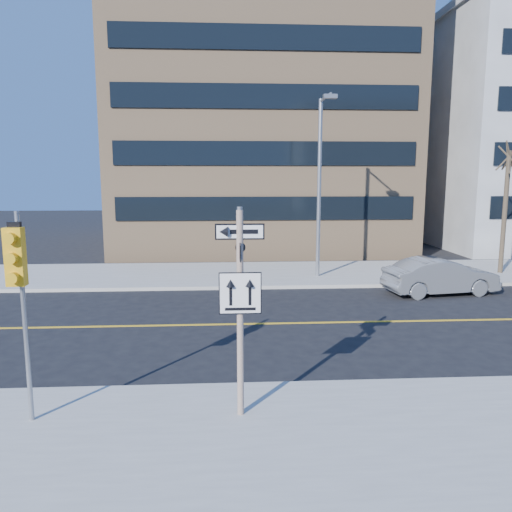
{
  "coord_description": "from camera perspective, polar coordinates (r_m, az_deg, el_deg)",
  "views": [
    {
      "loc": [
        -0.25,
        -11.68,
        4.76
      ],
      "look_at": [
        0.69,
        4.0,
        2.25
      ],
      "focal_mm": 35.0,
      "sensor_mm": 36.0,
      "label": 1
    }
  ],
  "objects": [
    {
      "name": "building_brick",
      "position": [
        36.99,
        0.06,
        15.68
      ],
      "size": [
        18.0,
        18.0,
        18.0
      ],
      "primitive_type": "cube",
      "color": "tan",
      "rests_on": "ground"
    },
    {
      "name": "traffic_signal",
      "position": [
        9.92,
        -25.6,
        -1.87
      ],
      "size": [
        0.32,
        0.45,
        4.0
      ],
      "color": "gray",
      "rests_on": "near_sidewalk"
    },
    {
      "name": "ground",
      "position": [
        12.62,
        -2.11,
        -13.08
      ],
      "size": [
        120.0,
        120.0,
        0.0
      ],
      "primitive_type": "plane",
      "color": "black",
      "rests_on": "ground"
    },
    {
      "name": "sign_pole",
      "position": [
        9.46,
        -1.82,
        -5.14
      ],
      "size": [
        0.92,
        0.92,
        4.06
      ],
      "color": "beige",
      "rests_on": "near_sidewalk"
    },
    {
      "name": "street_tree_west",
      "position": [
        26.54,
        26.93,
        9.78
      ],
      "size": [
        1.8,
        1.8,
        6.35
      ],
      "color": "#3C3123",
      "rests_on": "far_sidewalk"
    },
    {
      "name": "streetlight_a",
      "position": [
        22.84,
        7.37,
        9.01
      ],
      "size": [
        0.55,
        2.25,
        8.0
      ],
      "color": "gray",
      "rests_on": "far_sidewalk"
    },
    {
      "name": "parked_car_b",
      "position": [
        21.6,
        20.34,
        -2.18
      ],
      "size": [
        2.21,
        4.72,
        1.5
      ],
      "primitive_type": "imported",
      "rotation": [
        0.0,
        0.0,
        1.71
      ],
      "color": "slate",
      "rests_on": "ground"
    }
  ]
}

